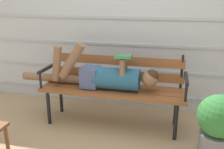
# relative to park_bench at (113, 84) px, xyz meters

# --- Properties ---
(ground_plane) EXTENTS (12.00, 12.00, 0.00)m
(ground_plane) POSITION_rel_park_bench_xyz_m (0.00, -0.24, -0.51)
(ground_plane) COLOR tan
(house_siding) EXTENTS (5.35, 0.08, 2.50)m
(house_siding) POSITION_rel_park_bench_xyz_m (0.00, 0.59, 0.74)
(house_siding) COLOR #B2BCC6
(house_siding) RESTS_ON ground
(park_bench) EXTENTS (1.73, 0.47, 0.87)m
(park_bench) POSITION_rel_park_bench_xyz_m (0.00, 0.00, 0.00)
(park_bench) COLOR brown
(park_bench) RESTS_ON ground
(reclining_person) EXTENTS (1.75, 0.26, 0.56)m
(reclining_person) POSITION_rel_park_bench_xyz_m (-0.09, -0.07, 0.12)
(reclining_person) COLOR #23567A
(potted_plant) EXTENTS (0.40, 0.40, 0.69)m
(potted_plant) POSITION_rel_park_bench_xyz_m (1.12, -0.56, -0.13)
(potted_plant) COLOR slate
(potted_plant) RESTS_ON ground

